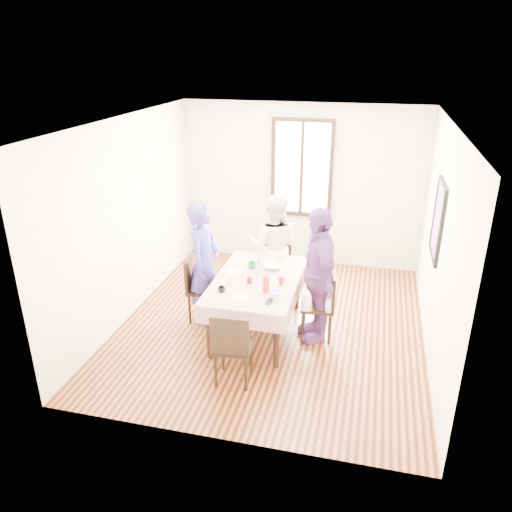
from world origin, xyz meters
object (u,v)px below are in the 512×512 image
(chair_right, at_px, (318,305))
(person_right, at_px, (318,275))
(chair_far, at_px, (274,267))
(dining_table, at_px, (257,305))
(person_left, at_px, (204,263))
(chair_left, at_px, (204,289))
(chair_near, at_px, (234,345))
(person_far, at_px, (274,247))

(chair_right, bearing_deg, person_right, 85.02)
(chair_far, xyz_separation_m, person_right, (0.76, -1.04, 0.43))
(dining_table, distance_m, person_left, 0.91)
(chair_far, relative_size, person_right, 0.52)
(chair_far, xyz_separation_m, person_left, (-0.76, -0.94, 0.38))
(chair_left, relative_size, person_left, 0.54)
(chair_left, distance_m, person_right, 1.61)
(chair_far, relative_size, chair_near, 1.00)
(person_left, bearing_deg, person_right, -89.59)
(person_far, bearing_deg, chair_left, 50.17)
(dining_table, height_order, person_left, person_left)
(chair_left, height_order, chair_near, same)
(chair_left, xyz_separation_m, person_right, (1.55, -0.10, 0.43))
(person_left, relative_size, person_right, 0.95)
(dining_table, xyz_separation_m, chair_right, (0.79, 0.05, 0.08))
(chair_right, bearing_deg, chair_near, 140.51)
(person_right, bearing_deg, chair_near, -55.58)
(chair_right, xyz_separation_m, person_right, (-0.02, 0.00, 0.43))
(chair_left, xyz_separation_m, person_left, (0.02, -0.00, 0.38))
(chair_far, height_order, chair_near, same)
(person_left, height_order, person_far, person_left)
(chair_left, bearing_deg, chair_far, 131.49)
(dining_table, xyz_separation_m, person_left, (-0.76, 0.15, 0.46))
(chair_near, distance_m, person_far, 2.19)
(chair_near, xyz_separation_m, person_far, (0.00, 2.17, 0.33))
(chair_right, relative_size, chair_near, 1.00)
(chair_near, xyz_separation_m, person_left, (-0.76, 1.24, 0.38))
(chair_left, height_order, chair_right, same)
(dining_table, bearing_deg, chair_far, 90.00)
(chair_far, height_order, person_right, person_right)
(dining_table, xyz_separation_m, chair_near, (0.00, -1.09, 0.08))
(person_right, bearing_deg, dining_table, -108.08)
(chair_right, height_order, person_left, person_left)
(dining_table, distance_m, chair_right, 0.79)
(chair_far, bearing_deg, person_right, 130.70)
(dining_table, bearing_deg, chair_right, 3.62)
(person_far, bearing_deg, person_right, 127.30)
(chair_near, relative_size, person_far, 0.58)
(chair_near, height_order, person_far, person_far)
(dining_table, height_order, chair_right, chair_right)
(person_left, bearing_deg, chair_right, -89.54)
(chair_left, bearing_deg, dining_table, 70.52)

